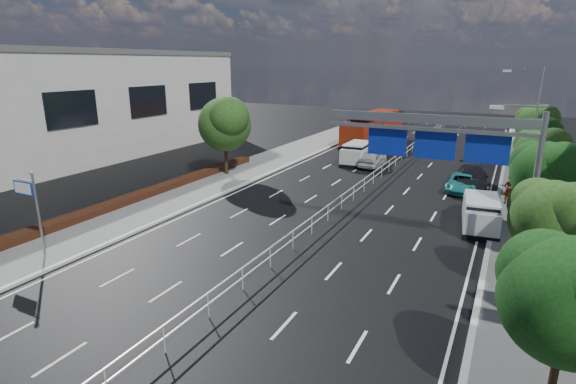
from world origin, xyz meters
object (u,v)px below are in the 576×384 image
at_px(white_minivan, 357,154).
at_px(red_bus, 373,127).
at_px(silver_minivan, 480,213).
at_px(toilet_sign, 30,199).
at_px(overhead_gantry, 451,141).
at_px(pedestrian_a, 509,190).
at_px(near_car_dark, 398,116).
at_px(near_car_silver, 373,158).
at_px(pedestrian_b, 573,197).
at_px(parked_car_dark, 472,178).
at_px(parked_car_teal, 463,183).

distance_m(white_minivan, red_bus, 11.71).
bearing_deg(silver_minivan, toilet_sign, -150.71).
distance_m(toilet_sign, overhead_gantry, 20.52).
bearing_deg(toilet_sign, pedestrian_a, 43.58).
bearing_deg(red_bus, toilet_sign, -91.64).
relative_size(near_car_dark, silver_minivan, 1.07).
xyz_separation_m(white_minivan, near_car_silver, (1.61, -0.40, -0.22)).
bearing_deg(toilet_sign, white_minivan, 74.76).
relative_size(silver_minivan, pedestrian_a, 2.44).
xyz_separation_m(red_bus, pedestrian_b, (18.80, -18.62, -1.00)).
height_order(pedestrian_a, pedestrian_b, pedestrian_a).
height_order(overhead_gantry, pedestrian_a, overhead_gantry).
bearing_deg(near_car_dark, overhead_gantry, 107.90).
relative_size(parked_car_dark, pedestrian_a, 2.92).
bearing_deg(overhead_gantry, silver_minivan, 68.44).
relative_size(toilet_sign, near_car_dark, 0.87).
bearing_deg(white_minivan, parked_car_dark, -22.62).
relative_size(red_bus, pedestrian_a, 6.54).
bearing_deg(near_car_dark, pedestrian_a, 114.60).
bearing_deg(parked_car_teal, white_minivan, 152.26).
bearing_deg(silver_minivan, red_bus, 112.20).
distance_m(near_car_silver, pedestrian_b, 16.67).
relative_size(near_car_silver, pedestrian_b, 2.97).
height_order(white_minivan, near_car_silver, white_minivan).
bearing_deg(pedestrian_b, silver_minivan, 46.69).
distance_m(toilet_sign, near_car_silver, 28.51).
xyz_separation_m(toilet_sign, pedestrian_a, (20.55, 19.56, -1.85)).
distance_m(toilet_sign, near_car_dark, 62.00).
height_order(white_minivan, silver_minivan, white_minivan).
height_order(red_bus, parked_car_dark, red_bus).
bearing_deg(parked_car_teal, toilet_sign, -127.70).
relative_size(overhead_gantry, silver_minivan, 2.20).
height_order(red_bus, pedestrian_a, red_bus).
relative_size(toilet_sign, near_car_silver, 0.96).
bearing_deg(parked_car_dark, parked_car_teal, -118.39).
relative_size(near_car_dark, pedestrian_b, 3.26).
xyz_separation_m(white_minivan, near_car_dark, (-4.50, 34.55, -0.18)).
bearing_deg(pedestrian_b, near_car_silver, -28.04).
xyz_separation_m(silver_minivan, pedestrian_b, (5.06, 6.24, -0.01)).
bearing_deg(pedestrian_a, silver_minivan, 44.19).
bearing_deg(white_minivan, parked_car_teal, -29.26).
distance_m(red_bus, near_car_dark, 23.21).
height_order(near_car_silver, silver_minivan, silver_minivan).
bearing_deg(red_bus, silver_minivan, -54.63).
distance_m(silver_minivan, pedestrian_a, 5.71).
bearing_deg(pedestrian_a, parked_car_teal, -69.68).
distance_m(overhead_gantry, red_bus, 31.49).
distance_m(overhead_gantry, white_minivan, 20.62).
height_order(overhead_gantry, red_bus, overhead_gantry).
height_order(white_minivan, pedestrian_a, pedestrian_a).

